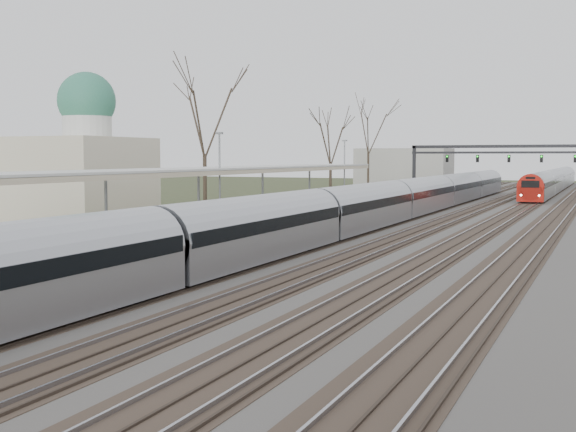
# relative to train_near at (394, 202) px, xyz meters

# --- Properties ---
(track_bed) EXTENTS (24.00, 160.00, 0.22)m
(track_bed) POSITION_rel_train_near_xyz_m (2.76, 4.84, -1.42)
(track_bed) COLOR #474442
(track_bed) RESTS_ON ground
(platform) EXTENTS (3.50, 69.00, 1.00)m
(platform) POSITION_rel_train_near_xyz_m (-6.55, -12.66, -0.98)
(platform) COLOR #9E9B93
(platform) RESTS_ON ground
(canopy) EXTENTS (4.10, 50.00, 3.11)m
(canopy) POSITION_rel_train_near_xyz_m (-6.55, -17.17, 2.45)
(canopy) COLOR slate
(canopy) RESTS_ON platform
(dome_building) EXTENTS (10.00, 8.00, 10.30)m
(dome_building) POSITION_rel_train_near_xyz_m (-19.21, -12.16, 2.24)
(dome_building) COLOR beige
(dome_building) RESTS_ON ground
(signal_gantry) EXTENTS (21.00, 0.59, 6.08)m
(signal_gantry) POSITION_rel_train_near_xyz_m (2.79, 34.83, 3.43)
(signal_gantry) COLOR black
(signal_gantry) RESTS_ON ground
(tree_west_far) EXTENTS (5.50, 5.50, 11.33)m
(tree_west_far) POSITION_rel_train_near_xyz_m (-14.50, -2.16, 6.54)
(tree_west_far) COLOR #2D231C
(tree_west_far) RESTS_ON ground
(train_near) EXTENTS (2.62, 90.21, 3.05)m
(train_near) POSITION_rel_train_near_xyz_m (0.00, 0.00, 0.00)
(train_near) COLOR #9C9EA5
(train_near) RESTS_ON ground
(train_far) EXTENTS (2.62, 60.21, 3.05)m
(train_far) POSITION_rel_train_near_xyz_m (7.00, 53.41, 0.00)
(train_far) COLOR #9C9EA5
(train_far) RESTS_ON ground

